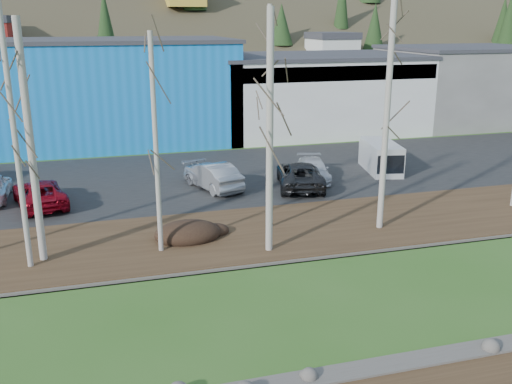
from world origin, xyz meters
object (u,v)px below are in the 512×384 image
object	(u,v)px
car_2	(213,177)
car_4	(300,175)
van_white	(382,157)
car_5	(313,170)
car_1	(39,193)
car_3	(213,176)

from	to	relation	value
car_2	car_4	size ratio (longest dim) A/B	0.84
car_4	van_white	bearing A→B (deg)	-148.48
car_2	car_5	size ratio (longest dim) A/B	1.04
car_1	car_5	world-z (taller)	car_1
car_2	car_3	bearing A→B (deg)	-118.28
car_4	van_white	world-z (taller)	van_white
car_1	car_4	world-z (taller)	car_4
car_1	car_5	size ratio (longest dim) A/B	1.15
car_1	van_white	world-z (taller)	van_white
car_3	car_4	bearing A→B (deg)	151.14
car_3	van_white	xyz separation A→B (m)	(11.44, 0.82, 0.17)
car_1	car_2	size ratio (longest dim) A/B	1.10
car_1	car_5	distance (m)	16.04
car_1	car_5	bearing A→B (deg)	170.57
car_1	car_4	xyz separation A→B (m)	(14.65, -0.43, 0.06)
car_1	van_white	xyz separation A→B (m)	(21.05, 1.53, 0.25)
car_4	car_3	bearing A→B (deg)	1.62
car_1	van_white	bearing A→B (deg)	171.51
car_2	car_1	bearing A→B (deg)	163.74
van_white	car_5	bearing A→B (deg)	-161.51
car_5	van_white	bearing A→B (deg)	20.36
car_1	car_4	distance (m)	14.65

